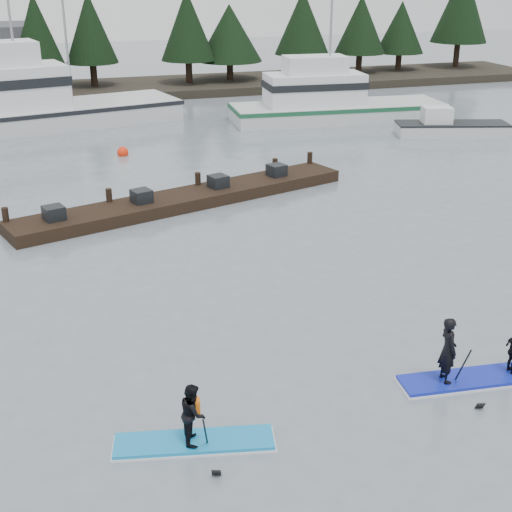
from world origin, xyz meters
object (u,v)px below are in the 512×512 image
object	(u,v)px
fishing_boat_large	(28,116)
floating_dock	(187,199)
paddleboard_solo	(194,425)
paddleboard_duo	(474,362)
fishing_boat_medium	(332,111)

from	to	relation	value
fishing_boat_large	floating_dock	distance (m)	17.88
paddleboard_solo	paddleboard_duo	world-z (taller)	paddleboard_duo
fishing_boat_medium	floating_dock	bearing A→B (deg)	-127.16
paddleboard_duo	paddleboard_solo	bearing A→B (deg)	-171.03
floating_dock	paddleboard_duo	xyz separation A→B (m)	(3.48, -14.92, 0.28)
fishing_boat_large	floating_dock	bearing A→B (deg)	-83.07
floating_dock	paddleboard_solo	distance (m)	15.62
fishing_boat_large	paddleboard_duo	size ratio (longest dim) A/B	4.69
fishing_boat_medium	floating_dock	world-z (taller)	fishing_boat_medium
fishing_boat_medium	paddleboard_solo	size ratio (longest dim) A/B	4.00
fishing_boat_medium	floating_dock	xyz separation A→B (m)	(-12.20, -13.56, -0.31)
fishing_boat_large	floating_dock	size ratio (longest dim) A/B	1.20
fishing_boat_large	paddleboard_duo	xyz separation A→B (m)	(9.26, -31.84, -0.20)
paddleboard_solo	paddleboard_duo	bearing A→B (deg)	15.04
fishing_boat_large	paddleboard_solo	distance (m)	32.28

